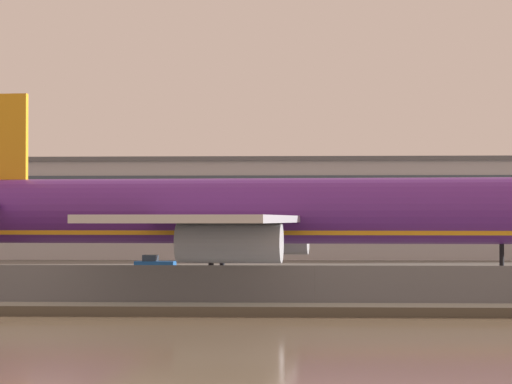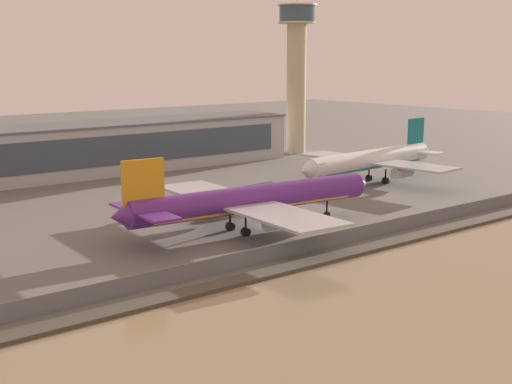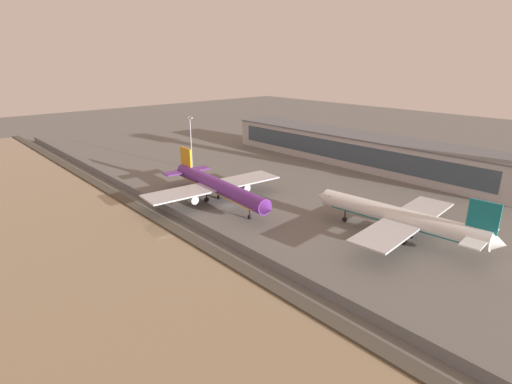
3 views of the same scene
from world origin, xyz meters
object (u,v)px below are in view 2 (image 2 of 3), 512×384
passenger_jet_white_teal (372,160)px  control_tower (296,65)px  cargo_jet_purple (250,200)px  baggage_tug (143,214)px  ops_van (323,174)px

passenger_jet_white_teal → control_tower: (21.46, 48.39, 20.06)m
cargo_jet_purple → baggage_tug: cargo_jet_purple is taller
cargo_jet_purple → baggage_tug: bearing=115.5°
cargo_jet_purple → control_tower: control_tower is taller
ops_van → control_tower: 52.89m
baggage_tug → ops_van: 52.30m
baggage_tug → ops_van: (51.62, 8.36, 0.47)m
passenger_jet_white_teal → baggage_tug: (-56.96, 1.21, -4.32)m
baggage_tug → cargo_jet_purple: bearing=-64.5°
baggage_tug → control_tower: 94.71m
baggage_tug → control_tower: size_ratio=0.07×
baggage_tug → ops_van: ops_van is taller
cargo_jet_purple → control_tower: bearing=43.3°
ops_van → control_tower: size_ratio=0.12×
baggage_tug → passenger_jet_white_teal: bearing=-1.2°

